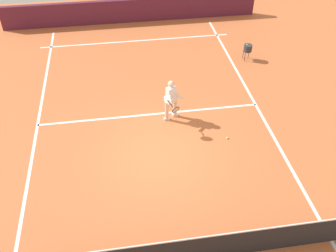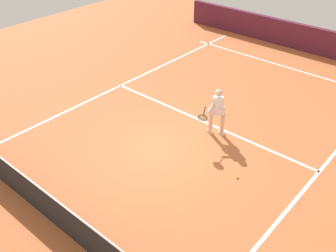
# 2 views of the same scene
# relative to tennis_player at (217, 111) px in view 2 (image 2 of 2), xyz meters

# --- Properties ---
(ground_plane) EXTENTS (26.88, 26.88, 0.00)m
(ground_plane) POSITION_rel_tennis_player_xyz_m (0.71, 1.76, -0.85)
(ground_plane) COLOR #C66638
(court_back_wall) EXTENTS (12.91, 0.24, 1.17)m
(court_back_wall) POSITION_rel_tennis_player_xyz_m (0.71, -8.28, -0.26)
(court_back_wall) COLOR #561E33
(court_back_wall) RESTS_ON ground
(baseline_marking) EXTENTS (8.91, 0.10, 0.01)m
(baseline_marking) POSITION_rel_tennis_player_xyz_m (0.71, -6.08, -0.84)
(baseline_marking) COLOR white
(baseline_marking) RESTS_ON ground
(service_line_marking) EXTENTS (7.91, 0.10, 0.01)m
(service_line_marking) POSITION_rel_tennis_player_xyz_m (0.71, -0.33, -0.84)
(service_line_marking) COLOR white
(service_line_marking) RESTS_ON ground
(sideline_left_marking) EXTENTS (0.10, 18.68, 0.01)m
(sideline_left_marking) POSITION_rel_tennis_player_xyz_m (-3.24, 1.76, -0.84)
(sideline_left_marking) COLOR white
(sideline_left_marking) RESTS_ON ground
(sideline_right_marking) EXTENTS (0.10, 18.68, 0.01)m
(sideline_right_marking) POSITION_rel_tennis_player_xyz_m (4.67, 1.76, -0.84)
(sideline_right_marking) COLOR white
(sideline_right_marking) RESTS_ON ground
(court_net) EXTENTS (8.59, 0.08, 1.03)m
(court_net) POSITION_rel_tennis_player_xyz_m (0.71, 5.55, -0.37)
(court_net) COLOR #4C4C51
(court_net) RESTS_ON ground
(tennis_player) EXTENTS (0.68, 1.13, 1.55)m
(tennis_player) POSITION_rel_tennis_player_xyz_m (0.00, 0.00, 0.00)
(tennis_player) COLOR beige
(tennis_player) RESTS_ON ground
(tennis_ball_near) EXTENTS (0.07, 0.07, 0.07)m
(tennis_ball_near) POSITION_rel_tennis_player_xyz_m (-1.68, 1.37, -0.81)
(tennis_ball_near) COLOR #D1E533
(tennis_ball_near) RESTS_ON ground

